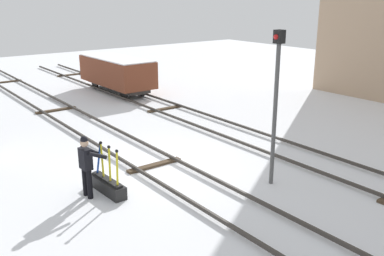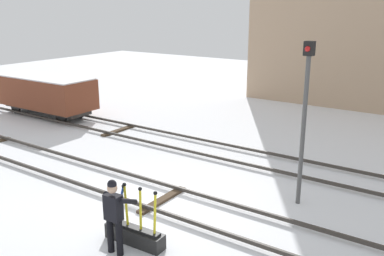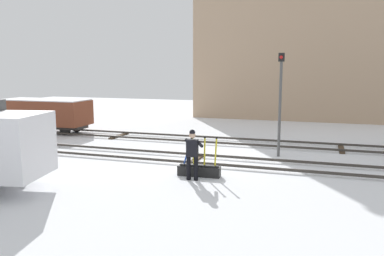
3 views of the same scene
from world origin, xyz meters
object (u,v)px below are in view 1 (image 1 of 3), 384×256
rail_worker (87,163)px  switch_lever_frame (107,184)px  freight_car_back_track (117,72)px  signal_post (276,95)px

rail_worker → switch_lever_frame: bearing=79.0°
rail_worker → freight_car_back_track: freight_car_back_track is taller
switch_lever_frame → freight_car_back_track: (-11.61, 6.43, 0.92)m
switch_lever_frame → rail_worker: (-0.08, -0.53, 0.74)m
switch_lever_frame → rail_worker: 0.91m
signal_post → freight_car_back_track: size_ratio=0.83×
freight_car_back_track → switch_lever_frame: bearing=-29.9°
rail_worker → signal_post: bearing=59.7°
signal_post → freight_car_back_track: bearing=170.6°
signal_post → freight_car_back_track: signal_post is taller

